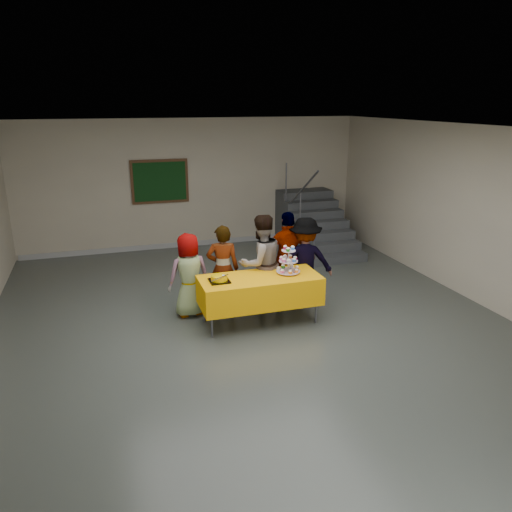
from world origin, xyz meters
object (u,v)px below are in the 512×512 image
(schoolchild_b, at_px, (223,269))
(schoolchild_e, at_px, (305,261))
(cupcake_stand, at_px, (288,263))
(staircase, at_px, (313,226))
(schoolchild_a, at_px, (189,275))
(bake_table, at_px, (260,290))
(bear_cake, at_px, (219,278))
(schoolchild_d, at_px, (288,258))
(noticeboard, at_px, (160,181))
(schoolchild_c, at_px, (261,263))

(schoolchild_b, distance_m, schoolchild_e, 1.41)
(cupcake_stand, bearing_deg, staircase, 60.87)
(schoolchild_a, height_order, staircase, staircase)
(bake_table, relative_size, bear_cake, 5.25)
(schoolchild_d, height_order, staircase, staircase)
(bear_cake, relative_size, schoolchild_e, 0.24)
(cupcake_stand, xyz_separation_m, schoolchild_b, (-0.91, 0.61, -0.20))
(bear_cake, distance_m, schoolchild_e, 1.72)
(schoolchild_a, distance_m, schoolchild_d, 1.73)
(bear_cake, relative_size, noticeboard, 0.28)
(bake_table, bearing_deg, schoolchild_b, 123.34)
(staircase, height_order, noticeboard, noticeboard)
(bear_cake, xyz_separation_m, schoolchild_c, (0.83, 0.51, -0.01))
(schoolchild_b, bearing_deg, schoolchild_d, -162.88)
(bear_cake, bearing_deg, schoolchild_a, 118.38)
(schoolchild_c, xyz_separation_m, schoolchild_d, (0.55, 0.17, -0.01))
(bake_table, distance_m, staircase, 4.57)
(schoolchild_b, xyz_separation_m, schoolchild_e, (1.41, -0.10, 0.02))
(bake_table, relative_size, cupcake_stand, 4.22)
(schoolchild_a, bearing_deg, cupcake_stand, 148.97)
(schoolchild_a, bearing_deg, schoolchild_b, 172.16)
(cupcake_stand, bearing_deg, bake_table, -175.05)
(schoolchild_a, distance_m, schoolchild_c, 1.19)
(schoolchild_a, bearing_deg, bake_table, 138.20)
(schoolchild_d, bearing_deg, schoolchild_a, 11.04)
(schoolchild_a, relative_size, staircase, 0.57)
(cupcake_stand, relative_size, schoolchild_c, 0.27)
(schoolchild_b, distance_m, schoolchild_d, 1.17)
(schoolchild_a, distance_m, schoolchild_b, 0.57)
(bake_table, distance_m, bear_cake, 0.70)
(schoolchild_c, bearing_deg, bake_table, 57.74)
(cupcake_stand, distance_m, schoolchild_d, 0.70)
(bake_table, distance_m, noticeboard, 4.82)
(bear_cake, bearing_deg, cupcake_stand, 2.22)
(noticeboard, bearing_deg, staircase, -13.54)
(bear_cake, bearing_deg, bake_table, 0.17)
(cupcake_stand, distance_m, schoolchild_e, 0.73)
(noticeboard, bearing_deg, cupcake_stand, -73.07)
(noticeboard, bearing_deg, schoolchild_e, -65.10)
(bake_table, bearing_deg, staircase, 55.82)
(schoolchild_e, height_order, staircase, staircase)
(bear_cake, xyz_separation_m, schoolchild_d, (1.38, 0.69, -0.03))
(bake_table, bearing_deg, schoolchild_c, 70.11)
(bake_table, relative_size, schoolchild_a, 1.36)
(schoolchild_c, bearing_deg, bear_cake, 19.27)
(schoolchild_e, xyz_separation_m, staircase, (1.58, 3.23, -0.27))
(staircase, xyz_separation_m, noticeboard, (-3.47, 0.84, 1.11))
(schoolchild_e, bearing_deg, cupcake_stand, 58.34)
(cupcake_stand, bearing_deg, schoolchild_a, 157.94)
(bake_table, height_order, staircase, staircase)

